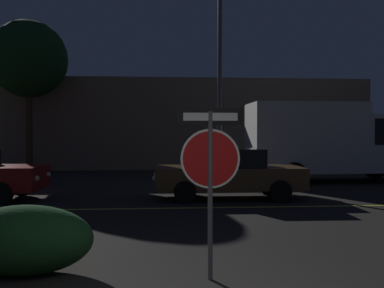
% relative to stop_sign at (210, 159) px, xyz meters
% --- Properties ---
extents(road_center_stripe, '(32.09, 0.12, 0.01)m').
position_rel_stop_sign_xyz_m(road_center_stripe, '(-0.37, 5.24, -1.53)').
color(road_center_stripe, gold).
rests_on(road_center_stripe, ground_plane).
extents(stop_sign, '(0.83, 0.06, 2.17)m').
position_rel_stop_sign_xyz_m(stop_sign, '(0.00, 0.00, 0.00)').
color(stop_sign, '#4C4C51').
rests_on(stop_sign, ground_plane).
extents(hedge_bush_1, '(1.79, 0.97, 0.91)m').
position_rel_stop_sign_xyz_m(hedge_bush_1, '(-2.40, 0.38, -1.07)').
color(hedge_bush_1, '#19421E').
rests_on(hedge_bush_1, ground_plane).
extents(passing_car_2, '(4.29, 2.00, 1.42)m').
position_rel_stop_sign_xyz_m(passing_car_2, '(1.37, 6.83, -0.82)').
color(passing_car_2, brown).
rests_on(passing_car_2, ground_plane).
extents(delivery_truck, '(6.85, 2.43, 3.02)m').
position_rel_stop_sign_xyz_m(delivery_truck, '(6.31, 10.73, 0.12)').
color(delivery_truck, silver).
rests_on(delivery_truck, ground_plane).
extents(street_lamp, '(0.47, 0.47, 8.32)m').
position_rel_stop_sign_xyz_m(street_lamp, '(1.61, 10.58, 3.83)').
color(street_lamp, '#4C4C51').
rests_on(street_lamp, ground_plane).
extents(tree_0, '(3.61, 3.61, 7.16)m').
position_rel_stop_sign_xyz_m(tree_0, '(-6.75, 15.22, 3.80)').
color(tree_0, '#422D1E').
rests_on(tree_0, ground_plane).
extents(building_backdrop, '(21.76, 3.61, 4.76)m').
position_rel_stop_sign_xyz_m(building_backdrop, '(-0.38, 18.36, 0.85)').
color(building_backdrop, '#6B5B4C').
rests_on(building_backdrop, ground_plane).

